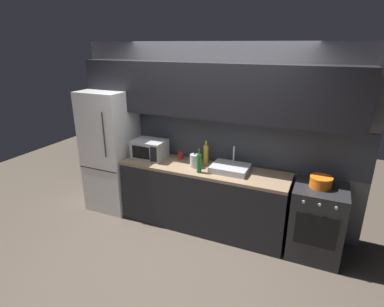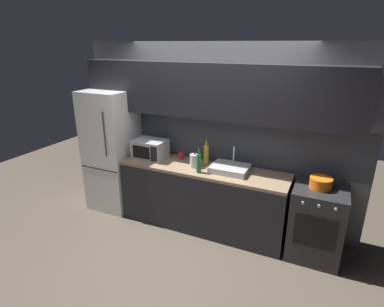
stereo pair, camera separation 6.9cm
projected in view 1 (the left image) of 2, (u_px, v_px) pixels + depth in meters
ground_plane at (174, 264)px, 3.68m from camera, size 10.00×10.00×0.00m
back_wall at (212, 116)px, 4.19m from camera, size 4.03×0.44×2.50m
counter_run at (203, 197)px, 4.31m from camera, size 2.29×0.60×0.90m
refrigerator at (111, 151)px, 4.74m from camera, size 0.68×0.69×1.84m
oven_range at (317, 221)px, 3.73m from camera, size 0.60×0.62×0.90m
microwave at (150, 149)px, 4.45m from camera, size 0.46×0.35×0.27m
sink_basin at (230, 168)px, 4.03m from camera, size 0.48×0.38×0.30m
kettle at (195, 161)px, 4.15m from camera, size 0.17×0.13×0.20m
wine_bottle_yellow at (206, 154)px, 4.28m from camera, size 0.07×0.07×0.32m
wine_bottle_green at (199, 163)px, 3.96m from camera, size 0.06×0.06×0.32m
mug_red at (180, 155)px, 4.45m from camera, size 0.07×0.07×0.11m
cooking_pot at (321, 182)px, 3.57m from camera, size 0.25×0.25×0.13m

